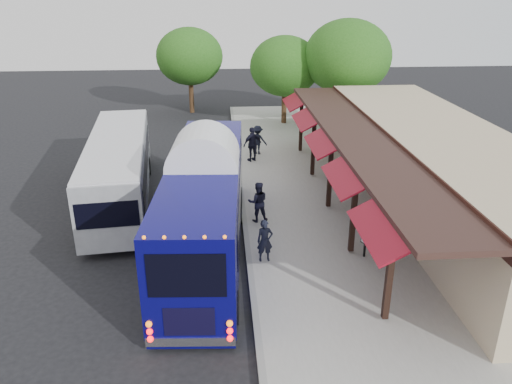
# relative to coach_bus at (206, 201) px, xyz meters

# --- Properties ---
(ground) EXTENTS (90.00, 90.00, 0.00)m
(ground) POSITION_rel_coach_bus_xyz_m (1.45, -0.85, -1.99)
(ground) COLOR black
(ground) RESTS_ON ground
(sidewalk) EXTENTS (10.00, 40.00, 0.15)m
(sidewalk) POSITION_rel_coach_bus_xyz_m (6.45, 3.15, -1.92)
(sidewalk) COLOR #9E9B93
(sidewalk) RESTS_ON ground
(curb) EXTENTS (0.20, 40.00, 0.16)m
(curb) POSITION_rel_coach_bus_xyz_m (1.50, 3.15, -1.92)
(curb) COLOR gray
(curb) RESTS_ON ground
(station_shelter) EXTENTS (8.15, 20.00, 3.60)m
(station_shelter) POSITION_rel_coach_bus_xyz_m (9.83, 3.15, -0.15)
(station_shelter) COLOR tan
(station_shelter) RESTS_ON ground
(coach_bus) EXTENTS (3.12, 11.72, 3.71)m
(coach_bus) POSITION_rel_coach_bus_xyz_m (0.00, 0.00, 0.00)
(coach_bus) COLOR #0A075C
(coach_bus) RESTS_ON ground
(city_bus) EXTENTS (3.60, 11.27, 2.98)m
(city_bus) POSITION_rel_coach_bus_xyz_m (-3.99, 4.89, -0.35)
(city_bus) COLOR gray
(city_bus) RESTS_ON ground
(ped_a) EXTENTS (0.60, 0.42, 1.55)m
(ped_a) POSITION_rel_coach_bus_xyz_m (2.05, -1.19, -1.07)
(ped_a) COLOR black
(ped_a) RESTS_ON sidewalk
(ped_b) EXTENTS (0.86, 0.68, 1.71)m
(ped_b) POSITION_rel_coach_bus_xyz_m (2.05, 2.02, -0.99)
(ped_b) COLOR black
(ped_b) RESTS_ON sidewalk
(ped_c) EXTENTS (1.21, 0.93, 1.91)m
(ped_c) POSITION_rel_coach_bus_xyz_m (2.33, 9.71, -0.89)
(ped_c) COLOR black
(ped_c) RESTS_ON sidewalk
(ped_d) EXTENTS (1.22, 0.95, 1.66)m
(ped_d) POSITION_rel_coach_bus_xyz_m (2.71, 10.95, -1.01)
(ped_d) COLOR black
(ped_d) RESTS_ON sidewalk
(sign_board) EXTENTS (0.22, 0.46, 1.07)m
(sign_board) POSITION_rel_coach_bus_xyz_m (5.63, -1.20, -1.12)
(sign_board) COLOR black
(sign_board) RESTS_ON sidewalk
(tree_left) EXTENTS (4.80, 4.80, 6.14)m
(tree_left) POSITION_rel_coach_bus_xyz_m (5.10, 17.91, 2.10)
(tree_left) COLOR #382314
(tree_left) RESTS_ON ground
(tree_mid) EXTENTS (5.02, 5.02, 6.43)m
(tree_mid) POSITION_rel_coach_bus_xyz_m (9.07, 19.51, 2.29)
(tree_mid) COLOR #382314
(tree_mid) RESTS_ON ground
(tree_right) EXTENTS (5.70, 5.70, 7.30)m
(tree_right) POSITION_rel_coach_bus_xyz_m (9.01, 16.38, 2.87)
(tree_right) COLOR #382314
(tree_right) RESTS_ON ground
(tree_far) EXTENTS (5.00, 5.00, 6.40)m
(tree_far) POSITION_rel_coach_bus_xyz_m (-1.59, 22.14, 2.27)
(tree_far) COLOR #382314
(tree_far) RESTS_ON ground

